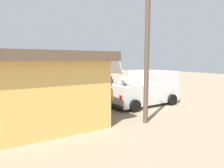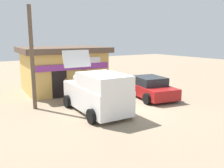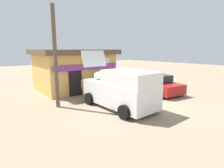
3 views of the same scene
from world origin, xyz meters
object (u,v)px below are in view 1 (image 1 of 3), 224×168
Objects in this scene: delivery_van at (145,88)px; unloaded_banana_pile at (101,108)px; paint_bucket at (82,100)px; parked_sedan at (98,88)px; customer_bending at (105,97)px; storefront_bar at (45,86)px; vendor_standing at (91,91)px.

delivery_van reaches higher than unloaded_banana_pile.
paint_bucket is (2.46, 3.01, -0.80)m from delivery_van.
parked_sedan is (4.16, 0.90, -0.39)m from delivery_van.
unloaded_banana_pile is at bearing 88.19° from delivery_van.
unloaded_banana_pile is (0.20, 0.11, -0.59)m from customer_bending.
storefront_bar is 5.73m from delivery_van.
delivery_van reaches higher than parked_sedan.
vendor_standing is 1.83× the size of unloaded_banana_pile.
delivery_van is 3.26m from vendor_standing.
delivery_van is at bearing -129.29° from paint_bucket.
vendor_standing is (0.46, -2.58, -0.54)m from storefront_bar.
paint_bucket is (2.57, 0.12, -0.62)m from customer_bending.
parked_sedan is at bearing -25.03° from customer_bending.
customer_bending is 1.42× the size of unloaded_banana_pile.
storefront_bar is at bearing 84.72° from delivery_van.
parked_sedan is (3.63, -4.78, -0.93)m from storefront_bar.
vendor_standing is at bearing 176.41° from paint_bucket.
customer_bending reaches higher than parked_sedan.
delivery_van is (-0.53, -5.68, -0.54)m from storefront_bar.
delivery_van is 1.10× the size of parked_sedan.
vendor_standing is at bearing 10.91° from customer_bending.
storefront_bar is at bearing 77.23° from customer_bending.
parked_sedan reaches higher than unloaded_banana_pile.
customer_bending is at bearing -177.37° from paint_bucket.
parked_sedan is 4.71m from customer_bending.
vendor_standing reaches higher than parked_sedan.
customer_bending is at bearing -169.09° from vendor_standing.
unloaded_banana_pile reaches higher than paint_bucket.
parked_sedan is 10.51× the size of paint_bucket.
paint_bucket is at bearing -3.59° from vendor_standing.
storefront_bar reaches higher than vendor_standing.
parked_sedan is at bearing -27.36° from unloaded_banana_pile.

